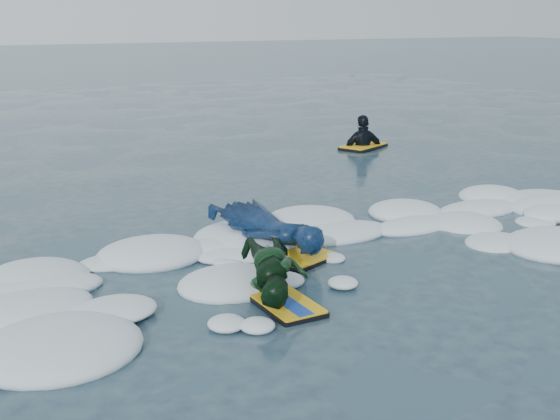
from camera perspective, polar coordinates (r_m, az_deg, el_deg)
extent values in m
plane|color=#1C3044|center=(6.69, 6.60, -6.47)|extent=(120.00, 120.00, 0.00)
cube|color=black|center=(7.55, -0.15, -3.45)|extent=(1.03, 1.33, 0.06)
cube|color=yellow|center=(7.53, -0.15, -3.16)|extent=(0.99, 1.30, 0.02)
imported|color=navy|center=(7.69, -0.98, -1.34)|extent=(0.96, 1.86, 0.42)
cube|color=black|center=(6.27, 0.37, -7.63)|extent=(0.48, 0.83, 0.04)
cube|color=yellow|center=(6.25, 0.37, -7.40)|extent=(0.47, 0.81, 0.01)
cube|color=#1744B3|center=(6.25, 0.37, -7.32)|extent=(0.18, 0.78, 0.00)
imported|color=#0E3310|center=(6.35, -0.44, -5.13)|extent=(1.01, 1.35, 0.46)
cube|color=black|center=(13.72, 6.78, 5.12)|extent=(1.14, 0.92, 0.05)
cube|color=yellow|center=(13.71, 6.78, 5.26)|extent=(1.11, 0.89, 0.02)
imported|color=black|center=(13.74, 6.76, 4.57)|extent=(0.94, 0.54, 1.50)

